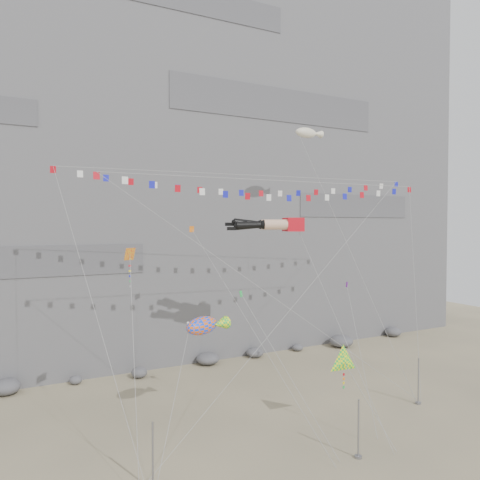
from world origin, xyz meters
The scene contains 16 objects.
ground centered at (0.00, 0.00, 0.00)m, with size 120.00×120.00×0.00m, color tan.
cliff centered at (0.00, 32.00, 25.00)m, with size 80.00×28.00×50.00m, color slate.
talus_boulders centered at (0.00, 17.00, 0.60)m, with size 60.00×3.00×1.20m, color slate, non-canonical shape.
anchor_pole_left centered at (-12.73, -4.12, 2.02)m, with size 0.12×0.12×4.04m, color gray.
anchor_pole_center centered at (0.51, -6.76, 1.97)m, with size 0.12×0.12×3.94m, color gray.
anchor_pole_right centered at (11.53, -1.96, 2.01)m, with size 0.12×0.12×4.01m, color gray.
legs_kite centered at (1.36, 5.56, 15.51)m, with size 7.10×15.37×19.99m.
flag_banner_upper centered at (0.44, 7.86, 20.09)m, with size 34.11×12.72×26.66m.
flag_banner_lower centered at (0.92, 3.76, 19.26)m, with size 30.27×6.13×22.91m.
harlequin_kite centered at (-12.47, 1.83, 13.43)m, with size 2.20×7.55×15.00m.
fish_windsock centered at (-7.01, 2.03, 7.91)m, with size 8.13×8.52×12.15m.
delta_kite centered at (2.29, -3.17, 5.26)m, with size 2.60×4.61×7.30m.
blimp_windsock centered at (8.59, 10.60, 25.16)m, with size 5.20×13.01×28.17m.
small_kite_a centered at (-4.99, 8.64, 14.81)m, with size 4.03×16.76×22.32m.
small_kite_b centered at (9.06, 4.49, 9.60)m, with size 6.25×10.68×15.07m.
small_kite_c centered at (-3.14, 2.84, 9.76)m, with size 2.86×10.32×14.01m.
Camera 1 is at (-20.60, -30.22, 15.51)m, focal length 35.00 mm.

